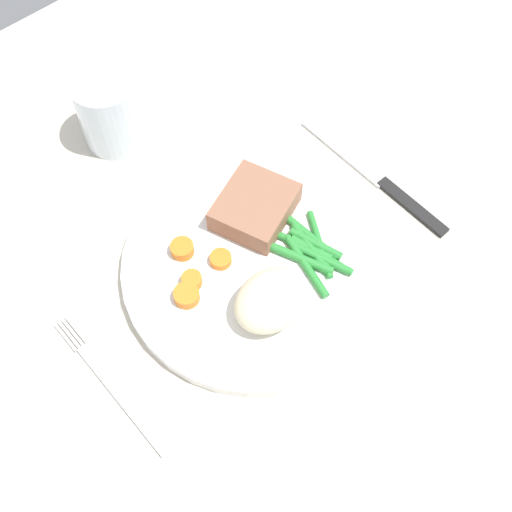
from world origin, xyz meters
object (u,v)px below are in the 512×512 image
object	(u,v)px
dinner_plate	(256,265)
water_glass	(111,116)
meat_portion	(255,207)
knife	(376,177)
fork	(111,384)

from	to	relation	value
dinner_plate	water_glass	xyz separation A→B (cm)	(-0.55, 23.13, 2.77)
meat_portion	knife	bearing A→B (deg)	-18.12
meat_portion	fork	xyz separation A→B (cm)	(-21.37, -4.43, -2.73)
dinner_plate	water_glass	bearing A→B (deg)	91.37
knife	water_glass	world-z (taller)	water_glass
fork	water_glass	xyz separation A→B (cm)	(17.24, 23.38, 3.37)
water_glass	knife	bearing A→B (deg)	-52.82
meat_portion	fork	bearing A→B (deg)	-168.29
meat_portion	knife	world-z (taller)	meat_portion
fork	knife	distance (cm)	34.99
fork	knife	world-z (taller)	knife
fork	meat_portion	bearing A→B (deg)	11.45
meat_portion	fork	distance (cm)	21.99
dinner_plate	water_glass	size ratio (longest dim) A/B	3.14
knife	dinner_plate	bearing A→B (deg)	-177.31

